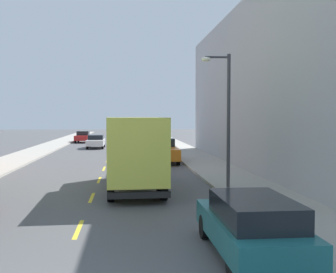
# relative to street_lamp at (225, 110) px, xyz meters

# --- Properties ---
(ground_plane) EXTENTS (160.00, 160.00, 0.00)m
(ground_plane) POSITION_rel_street_lamp_xyz_m (-5.93, 16.85, -3.71)
(ground_plane) COLOR #4C4C4F
(sidewalk_left) EXTENTS (3.20, 120.00, 0.14)m
(sidewalk_left) POSITION_rel_street_lamp_xyz_m (-13.03, 14.85, -3.64)
(sidewalk_left) COLOR #A39E93
(sidewalk_left) RESTS_ON ground_plane
(sidewalk_right) EXTENTS (3.20, 120.00, 0.14)m
(sidewalk_right) POSITION_rel_street_lamp_xyz_m (1.17, 14.85, -3.64)
(sidewalk_right) COLOR #A39E93
(sidewalk_right) RESTS_ON ground_plane
(lane_centerline_dashes) EXTENTS (0.14, 47.20, 0.01)m
(lane_centerline_dashes) POSITION_rel_street_lamp_xyz_m (-5.93, 11.35, -3.71)
(lane_centerline_dashes) COLOR yellow
(lane_centerline_dashes) RESTS_ON ground_plane
(apartment_block_opposite) EXTENTS (10.00, 36.00, 10.69)m
(apartment_block_opposite) POSITION_rel_street_lamp_xyz_m (7.77, 6.85, 1.63)
(apartment_block_opposite) COLOR #A8A8AD
(apartment_block_opposite) RESTS_ON ground_plane
(street_lamp) EXTENTS (1.35, 0.28, 6.09)m
(street_lamp) POSITION_rel_street_lamp_xyz_m (0.00, 0.00, 0.00)
(street_lamp) COLOR #38383D
(street_lamp) RESTS_ON sidewalk_right
(delivery_box_truck) EXTENTS (2.62, 8.04, 3.35)m
(delivery_box_truck) POSITION_rel_street_lamp_xyz_m (-4.13, 0.57, -1.80)
(delivery_box_truck) COLOR #D8D84C
(delivery_box_truck) RESTS_ON ground_plane
(parked_suv_charcoal) EXTENTS (2.00, 4.82, 1.93)m
(parked_suv_charcoal) POSITION_rel_street_lamp_xyz_m (-1.63, 39.47, -2.72)
(parked_suv_charcoal) COLOR #333338
(parked_suv_charcoal) RESTS_ON ground_plane
(parked_sedan_black) EXTENTS (1.85, 4.52, 1.43)m
(parked_sedan_black) POSITION_rel_street_lamp_xyz_m (-1.63, 29.88, -2.96)
(parked_sedan_black) COLOR black
(parked_sedan_black) RESTS_ON ground_plane
(parked_hatchback_red) EXTENTS (1.85, 4.05, 1.50)m
(parked_hatchback_red) POSITION_rel_street_lamp_xyz_m (-10.15, 37.67, -2.95)
(parked_hatchback_red) COLOR #AD1E1E
(parked_hatchback_red) RESTS_ON ground_plane
(parked_pickup_silver) EXTENTS (2.08, 5.33, 1.73)m
(parked_pickup_silver) POSITION_rel_street_lamp_xyz_m (-1.68, 20.35, -2.88)
(parked_pickup_silver) COLOR #B2B5BA
(parked_pickup_silver) RESTS_ON ground_plane
(parked_pickup_orange) EXTENTS (2.08, 5.33, 1.73)m
(parked_pickup_orange) POSITION_rel_street_lamp_xyz_m (-1.71, 12.34, -2.88)
(parked_pickup_orange) COLOR orange
(parked_pickup_orange) RESTS_ON ground_plane
(parked_wagon_teal) EXTENTS (1.84, 4.71, 1.50)m
(parked_wagon_teal) POSITION_rel_street_lamp_xyz_m (-1.53, -9.19, -2.91)
(parked_wagon_teal) COLOR #195B60
(parked_wagon_teal) RESTS_ON ground_plane
(moving_white_sedan) EXTENTS (1.80, 4.50, 1.43)m
(moving_white_sedan) POSITION_rel_street_lamp_xyz_m (-7.73, 27.40, -2.96)
(moving_white_sedan) COLOR silver
(moving_white_sedan) RESTS_ON ground_plane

